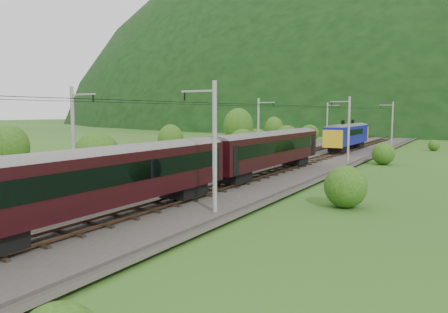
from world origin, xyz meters
The scene contains 14 objects.
ground centered at (0.00, 0.00, 0.00)m, with size 600.00×600.00×0.00m, color #275219.
railbed centered at (0.00, 10.00, 0.15)m, with size 14.00×220.00×0.30m, color #38332D.
track_left centered at (-2.40, 10.00, 0.37)m, with size 2.40×220.00×0.27m.
track_right centered at (2.40, 10.00, 0.37)m, with size 2.40×220.00×0.27m.
catenary_left centered at (-6.12, 32.00, 4.50)m, with size 2.54×192.28×8.00m.
catenary_right centered at (6.12, 32.00, 4.50)m, with size 2.54×192.28×8.00m.
overhead_wires centered at (0.00, 10.00, 7.10)m, with size 4.83×198.00×0.03m.
mountain_main centered at (0.00, 260.00, 0.00)m, with size 504.00×360.00×244.00m, color black.
mountain_ridge centered at (-120.00, 300.00, 0.00)m, with size 336.00×280.00×132.00m, color black.
hazard_post_near centered at (-0.33, 20.68, 1.10)m, with size 0.17×0.17×1.59m, color red.
hazard_post_far centered at (0.74, 21.42, 1.16)m, with size 0.18×0.18×1.72m, color red.
signal centered at (-3.66, 32.10, 1.73)m, with size 0.27×0.27×2.44m.
vegetation_left centered at (-13.89, 22.33, 2.46)m, with size 13.47×145.78×7.05m.
vegetation_right centered at (11.92, -1.67, 1.25)m, with size 6.00×97.54×2.82m.
Camera 1 is at (19.93, -22.56, 6.44)m, focal length 35.00 mm.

